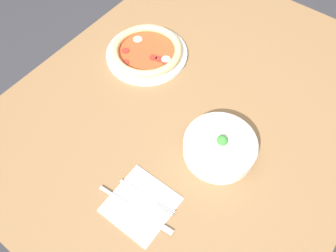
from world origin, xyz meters
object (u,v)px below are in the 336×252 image
pizza (147,51)px  fork (146,196)px  bowl (220,146)px  knife (133,208)px

pizza → fork: (0.40, 0.32, -0.01)m
pizza → bowl: (0.17, 0.40, 0.01)m
knife → pizza: bearing=120.1°
knife → fork: bearing=74.9°
pizza → fork: pizza is taller
fork → knife: 0.05m
pizza → knife: size_ratio=1.26×
pizza → bowl: bearing=67.2°
bowl → knife: bearing=-17.5°
pizza → knife: 0.55m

